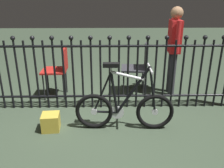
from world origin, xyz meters
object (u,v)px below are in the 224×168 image
bicycle (124,108)px  chair_charcoal (139,64)px  chair_red (59,67)px  display_crate (51,122)px  person_visitor (174,45)px

bicycle → chair_charcoal: size_ratio=1.47×
chair_red → display_crate: (0.07, -1.12, -0.42)m
bicycle → person_visitor: 1.62m
bicycle → display_crate: bearing=-179.2°
chair_red → chair_charcoal: bearing=5.5°
chair_red → person_visitor: 2.00m
chair_red → person_visitor: person_visitor is taller
bicycle → display_crate: (-0.98, -0.01, -0.19)m
display_crate → chair_charcoal: bearing=43.7°
bicycle → chair_red: size_ratio=1.51×
person_visitor → display_crate: (-1.90, -1.22, -0.78)m
bicycle → chair_red: 1.54m
chair_charcoal → person_visitor: bearing=-3.8°
chair_charcoal → person_visitor: (0.58, -0.04, 0.36)m
bicycle → chair_charcoal: (0.34, 1.24, 0.23)m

